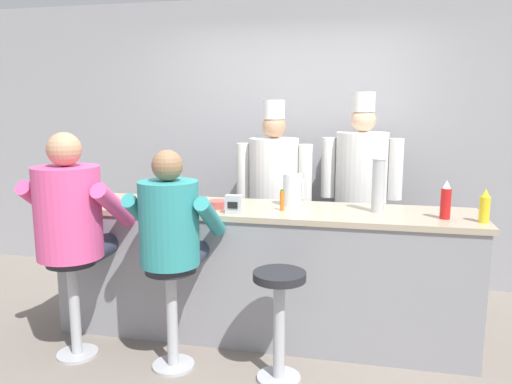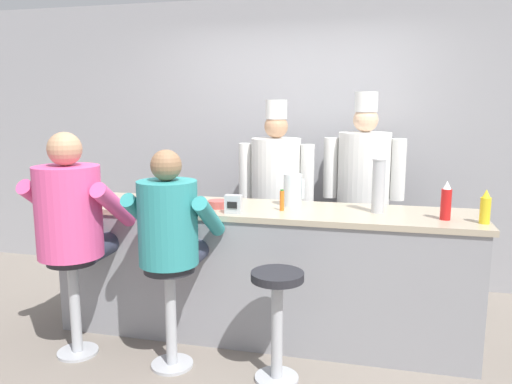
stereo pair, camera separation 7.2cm
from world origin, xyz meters
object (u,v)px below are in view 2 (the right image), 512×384
at_px(empty_stool_round, 277,309).
at_px(diner_seated_pink, 72,217).
at_px(coffee_mug_blue, 169,200).
at_px(cook_in_whites_near, 276,189).
at_px(mustard_bottle_yellow, 485,208).
at_px(diner_seated_teal, 170,230).
at_px(coffee_mug_white, 147,198).
at_px(ketchup_bottle_red, 446,202).
at_px(hot_sauce_bottle_orange, 282,200).
at_px(water_pitcher_clear, 293,190).
at_px(breakfast_plate, 84,203).
at_px(napkin_dispenser_chrome, 233,204).
at_px(cereal_bowl, 218,204).
at_px(cup_stack_steel, 378,186).
at_px(cook_in_whites_far, 363,186).

bearing_deg(empty_stool_round, diner_seated_pink, 178.49).
xyz_separation_m(coffee_mug_blue, diner_seated_pink, (-0.48, -0.51, -0.04)).
bearing_deg(cook_in_whites_near, mustard_bottle_yellow, -33.12).
relative_size(diner_seated_teal, cook_in_whites_near, 0.82).
relative_size(mustard_bottle_yellow, diner_seated_teal, 0.15).
bearing_deg(coffee_mug_white, ketchup_bottle_red, -1.77).
xyz_separation_m(hot_sauce_bottle_orange, empty_stool_round, (0.08, -0.56, -0.57)).
relative_size(hot_sauce_bottle_orange, coffee_mug_white, 1.24).
distance_m(water_pitcher_clear, diner_seated_teal, 0.99).
bearing_deg(diner_seated_pink, diner_seated_teal, -0.44).
distance_m(breakfast_plate, diner_seated_pink, 0.39).
xyz_separation_m(mustard_bottle_yellow, cook_in_whites_near, (-1.54, 1.01, -0.11)).
xyz_separation_m(mustard_bottle_yellow, empty_stool_round, (-1.23, -0.48, -0.60)).
relative_size(napkin_dispenser_chrome, diner_seated_pink, 0.08).
bearing_deg(diner_seated_teal, water_pitcher_clear, 46.48).
bearing_deg(diner_seated_teal, diner_seated_pink, 179.56).
distance_m(ketchup_bottle_red, water_pitcher_clear, 1.06).
bearing_deg(cook_in_whites_near, napkin_dispenser_chrome, -93.86).
height_order(coffee_mug_white, diner_seated_pink, diner_seated_pink).
height_order(cereal_bowl, cup_stack_steel, cup_stack_steel).
distance_m(water_pitcher_clear, diner_seated_pink, 1.55).
xyz_separation_m(mustard_bottle_yellow, diner_seated_pink, (-2.64, -0.44, -0.10)).
height_order(mustard_bottle_yellow, breakfast_plate, mustard_bottle_yellow).
bearing_deg(cup_stack_steel, coffee_mug_white, -178.22).
xyz_separation_m(water_pitcher_clear, diner_seated_teal, (-0.67, -0.70, -0.17)).
bearing_deg(empty_stool_round, cook_in_whites_near, 101.95).
relative_size(diner_seated_teal, empty_stool_round, 2.04).
bearing_deg(empty_stool_round, ketchup_bottle_red, 27.81).
bearing_deg(cook_in_whites_near, ketchup_bottle_red, -35.90).
bearing_deg(cook_in_whites_near, diner_seated_pink, -127.15).
relative_size(water_pitcher_clear, diner_seated_teal, 0.17).
relative_size(mustard_bottle_yellow, diner_seated_pink, 0.14).
distance_m(ketchup_bottle_red, cook_in_whites_near, 1.63).
height_order(diner_seated_teal, cook_in_whites_near, cook_in_whites_near).
relative_size(mustard_bottle_yellow, cereal_bowl, 1.44).
bearing_deg(cook_in_whites_far, coffee_mug_white, -146.99).
relative_size(ketchup_bottle_red, diner_seated_teal, 0.18).
relative_size(coffee_mug_white, coffee_mug_blue, 0.93).
distance_m(water_pitcher_clear, cereal_bowl, 0.56).
xyz_separation_m(water_pitcher_clear, napkin_dispenser_chrome, (-0.35, -0.35, -0.06)).
xyz_separation_m(coffee_mug_white, empty_stool_round, (1.13, -0.60, -0.54)).
height_order(empty_stool_round, cook_in_whites_far, cook_in_whites_far).
bearing_deg(mustard_bottle_yellow, cereal_bowl, 177.86).
height_order(coffee_mug_blue, cup_stack_steel, cup_stack_steel).
height_order(water_pitcher_clear, coffee_mug_white, water_pitcher_clear).
bearing_deg(coffee_mug_white, coffee_mug_blue, -12.42).
height_order(ketchup_bottle_red, empty_stool_round, ketchup_bottle_red).
bearing_deg(cook_in_whites_near, coffee_mug_blue, -123.60).
bearing_deg(cup_stack_steel, diner_seated_pink, -162.87).
distance_m(cereal_bowl, diner_seated_teal, 0.54).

